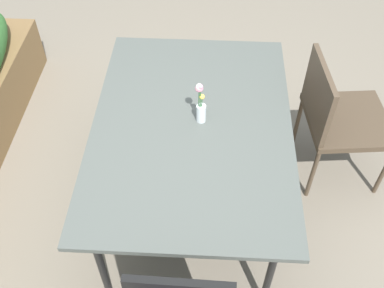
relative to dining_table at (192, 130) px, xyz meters
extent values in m
plane|color=#756B5B|center=(-0.06, 0.08, -0.67)|extent=(12.00, 12.00, 0.00)
cube|color=#4C514C|center=(0.00, 0.00, 0.03)|extent=(1.52, 1.06, 0.03)
cube|color=black|center=(0.00, 0.00, 0.00)|extent=(1.49, 1.04, 0.02)
cylinder|color=black|center=(-0.65, -0.42, -0.33)|extent=(0.04, 0.04, 0.69)
cylinder|color=black|center=(0.65, -0.42, -0.33)|extent=(0.04, 0.04, 0.69)
cylinder|color=black|center=(-0.65, 0.42, -0.33)|extent=(0.04, 0.04, 0.69)
cylinder|color=black|center=(0.65, 0.42, -0.33)|extent=(0.04, 0.04, 0.69)
cube|color=#493A2A|center=(0.34, -0.94, -0.22)|extent=(0.54, 0.54, 0.04)
cube|color=#4C3D2D|center=(0.32, -0.72, -0.01)|extent=(0.47, 0.08, 0.40)
cylinder|color=#4C3D2D|center=(0.59, -1.15, -0.45)|extent=(0.03, 0.03, 0.44)
cylinder|color=#4C3D2D|center=(0.14, -1.19, -0.45)|extent=(0.03, 0.03, 0.44)
cylinder|color=#4C3D2D|center=(0.54, -0.70, -0.45)|extent=(0.03, 0.03, 0.44)
cylinder|color=#4C3D2D|center=(0.09, -0.74, -0.45)|extent=(0.03, 0.03, 0.44)
cylinder|color=silver|center=(0.03, -0.05, 0.09)|extent=(0.05, 0.05, 0.11)
cylinder|color=#2D662D|center=(0.02, -0.04, 0.20)|extent=(0.01, 0.01, 0.18)
sphere|color=pink|center=(0.02, -0.04, 0.29)|extent=(0.02, 0.02, 0.02)
cylinder|color=#2D662D|center=(0.03, -0.05, 0.16)|extent=(0.01, 0.01, 0.11)
sphere|color=#EFCC4C|center=(0.03, -0.05, 0.22)|extent=(0.03, 0.03, 0.03)
cylinder|color=#2D662D|center=(0.03, -0.03, 0.19)|extent=(0.01, 0.01, 0.17)
sphere|color=white|center=(0.03, -0.03, 0.28)|extent=(0.04, 0.04, 0.04)
cylinder|color=#2D662D|center=(0.04, -0.03, 0.19)|extent=(0.01, 0.01, 0.16)
sphere|color=pink|center=(0.04, -0.03, 0.26)|extent=(0.04, 0.04, 0.04)
camera|label=1|loc=(-1.67, -0.09, 1.76)|focal=42.26mm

